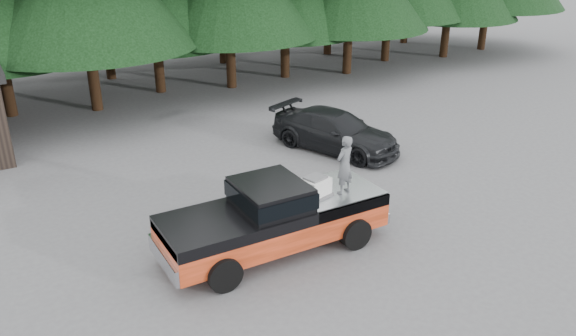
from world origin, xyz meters
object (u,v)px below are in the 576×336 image
man_on_bed (345,165)px  parked_car (335,131)px  pickup_truck (274,227)px  air_compressor (315,187)px

man_on_bed → parked_car: man_on_bed is taller
pickup_truck → man_on_bed: man_on_bed is taller
man_on_bed → parked_car: (3.52, 5.47, -1.38)m
man_on_bed → air_compressor: bearing=-33.3°
parked_car → pickup_truck: bearing=-158.3°
air_compressor → parked_car: (4.26, 5.25, -0.83)m
pickup_truck → air_compressor: 1.45m
pickup_truck → man_on_bed: size_ratio=3.83×
air_compressor → man_on_bed: man_on_bed is taller
pickup_truck → man_on_bed: 2.39m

